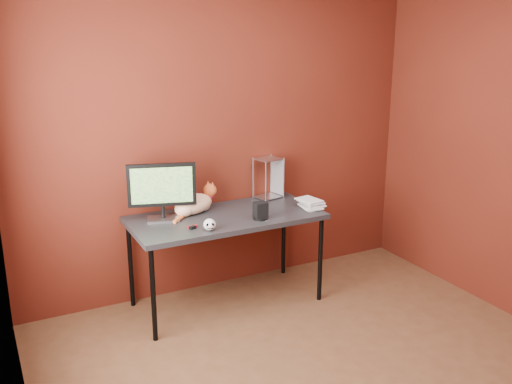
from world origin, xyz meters
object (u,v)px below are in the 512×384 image
desk (226,221)px  cat (195,204)px  book_stack (304,160)px  monitor (162,189)px  skull_mug (210,225)px  speaker (260,211)px

desk → cat: (-0.20, 0.16, 0.13)m
desk → book_stack: 0.79m
desk → book_stack: book_stack is taller
desk → monitor: (-0.47, 0.12, 0.30)m
cat → monitor: bearing=170.5°
desk → cat: cat is taller
monitor → book_stack: size_ratio=0.62×
cat → skull_mug: bearing=-114.9°
desk → cat: bearing=141.2°
monitor → cat: (0.27, 0.04, -0.17)m
cat → speaker: cat is taller
monitor → book_stack: bearing=4.5°
speaker → monitor: bearing=156.0°
speaker → book_stack: 0.55m
desk → speaker: speaker is taller
skull_mug → speaker: 0.45m
cat → skull_mug: size_ratio=4.73×
desk → speaker: size_ratio=11.16×
monitor → speaker: monitor is taller
cat → speaker: bearing=-60.5°
desk → skull_mug: bearing=-133.0°
desk → skull_mug: 0.37m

